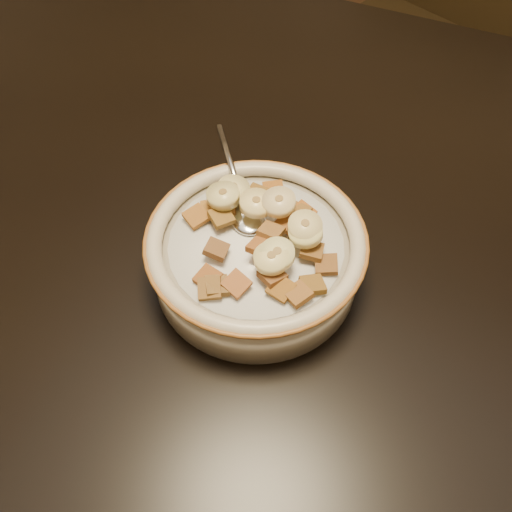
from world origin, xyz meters
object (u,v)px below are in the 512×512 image
at_px(cereal_bowl, 256,260).
at_px(table, 314,239).
at_px(spoon, 247,217).
at_px(chair, 420,48).

bearing_deg(cereal_bowl, table, 69.45).
bearing_deg(spoon, cereal_bowl, 90.00).
relative_size(chair, cereal_bowl, 5.22).
height_order(cereal_bowl, spoon, spoon).
bearing_deg(cereal_bowl, spoon, 130.91).
height_order(table, spoon, spoon).
distance_m(chair, cereal_bowl, 0.87).
xyz_separation_m(table, cereal_bowl, (-0.03, -0.08, 0.04)).
xyz_separation_m(chair, spoon, (-0.01, -0.80, 0.29)).
bearing_deg(table, cereal_bowl, -112.33).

